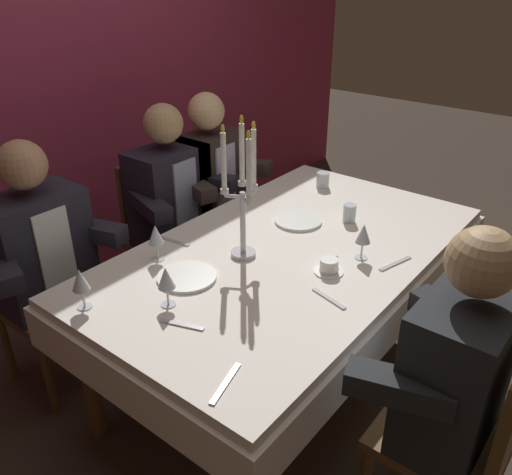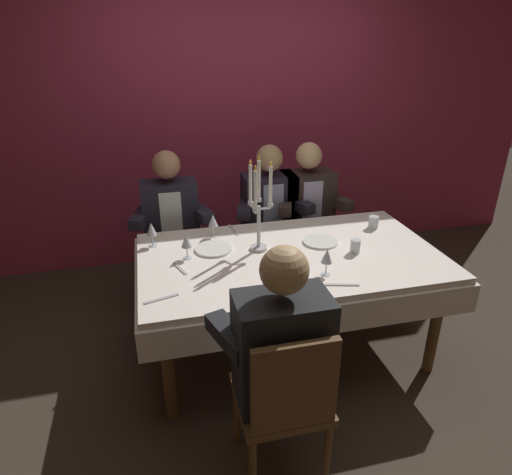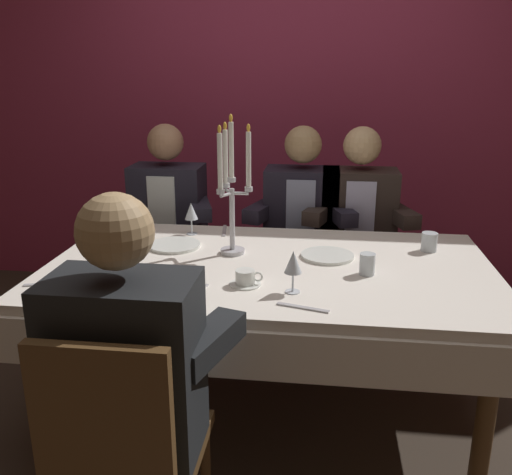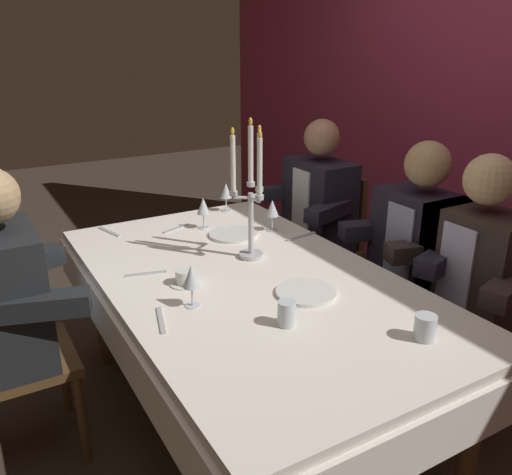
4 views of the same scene
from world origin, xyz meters
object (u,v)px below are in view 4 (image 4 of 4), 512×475
at_px(wine_glass_0, 203,207).
at_px(seated_diner_3, 476,270).
at_px(candelabra, 251,197).
at_px(seated_diner_0, 320,204).
at_px(wine_glass_2, 192,278).
at_px(seated_diner_2, 419,246).
at_px(dinner_plate_0, 306,292).
at_px(wine_glass_3, 272,209).
at_px(coffee_cup_0, 185,278).
at_px(dining_table, 248,303).
at_px(water_tumbler_1, 287,313).
at_px(wine_glass_1, 226,191).
at_px(water_tumbler_0, 425,327).
at_px(seated_diner_1, 6,296).
at_px(dinner_plate_1, 233,234).

distance_m(wine_glass_0, seated_diner_3, 1.33).
distance_m(candelabra, seated_diner_0, 0.97).
distance_m(candelabra, wine_glass_2, 0.54).
bearing_deg(seated_diner_2, seated_diner_3, 0.00).
bearing_deg(dinner_plate_0, wine_glass_3, 158.54).
bearing_deg(seated_diner_3, candelabra, -128.12).
bearing_deg(coffee_cup_0, wine_glass_2, -14.92).
distance_m(dining_table, seated_diner_0, 1.13).
bearing_deg(wine_glass_3, dining_table, -41.67).
bearing_deg(seated_diner_2, wine_glass_3, -136.75).
distance_m(dinner_plate_0, water_tumbler_1, 0.25).
bearing_deg(wine_glass_3, wine_glass_1, -172.74).
bearing_deg(seated_diner_3, water_tumbler_0, -65.16).
bearing_deg(seated_diner_1, dining_table, 70.00).
relative_size(water_tumbler_1, coffee_cup_0, 0.68).
height_order(dinner_plate_0, wine_glass_1, wine_glass_1).
bearing_deg(seated_diner_0, wine_glass_2, -55.46).
relative_size(wine_glass_1, seated_diner_2, 0.13).
bearing_deg(water_tumbler_1, seated_diner_1, -132.04).
bearing_deg(dinner_plate_0, seated_diner_2, 101.15).
height_order(wine_glass_2, seated_diner_1, seated_diner_1).
height_order(water_tumbler_1, seated_diner_0, seated_diner_0).
xyz_separation_m(dinner_plate_1, seated_diner_3, (0.89, 0.71, -0.01)).
height_order(wine_glass_3, seated_diner_1, seated_diner_1).
relative_size(dinner_plate_1, wine_glass_1, 1.48).
height_order(coffee_cup_0, seated_diner_1, seated_diner_1).
relative_size(seated_diner_2, seated_diner_3, 1.00).
bearing_deg(wine_glass_2, wine_glass_3, 128.89).
distance_m(dining_table, seated_diner_3, 0.99).
bearing_deg(wine_glass_3, seated_diner_3, 30.23).
bearing_deg(seated_diner_0, seated_diner_3, 0.00).
bearing_deg(wine_glass_0, dinner_plate_1, 23.94).
bearing_deg(seated_diner_2, water_tumbler_1, -72.08).
bearing_deg(dinner_plate_1, seated_diner_2, 51.45).
height_order(dinner_plate_0, wine_glass_2, wine_glass_2).
distance_m(dinner_plate_1, water_tumbler_1, 0.91).
height_order(wine_glass_0, wine_glass_2, same).
distance_m(wine_glass_3, seated_diner_3, 1.00).
bearing_deg(dinner_plate_1, dining_table, -20.86).
relative_size(candelabra, wine_glass_1, 3.79).
bearing_deg(dinner_plate_0, seated_diner_0, 140.90).
distance_m(dining_table, dinner_plate_0, 0.30).
bearing_deg(water_tumbler_0, wine_glass_0, -173.04).
xyz_separation_m(candelabra, water_tumbler_0, (0.89, 0.15, -0.24)).
bearing_deg(water_tumbler_1, dining_table, 169.40).
height_order(wine_glass_2, water_tumbler_0, wine_glass_2).
relative_size(seated_diner_0, seated_diner_1, 1.00).
relative_size(seated_diner_1, seated_diner_2, 1.00).
relative_size(wine_glass_0, water_tumbler_0, 1.90).
height_order(dinner_plate_1, seated_diner_0, seated_diner_0).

